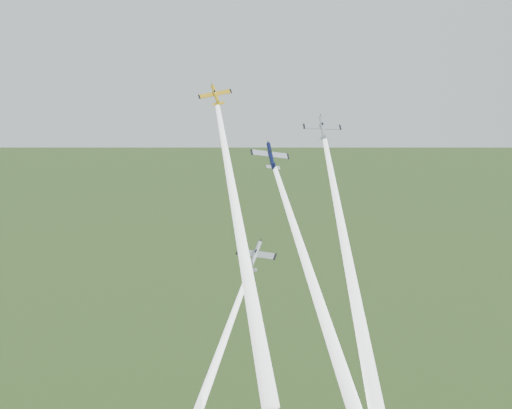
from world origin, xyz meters
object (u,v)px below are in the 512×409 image
plane_yellow (216,95)px  plane_navy (271,156)px  plane_silver_right (323,128)px  plane_silver_low (255,256)px

plane_yellow → plane_navy: bearing=-47.1°
plane_yellow → plane_silver_right: size_ratio=0.87×
plane_silver_low → plane_silver_right: bearing=62.2°
plane_yellow → plane_navy: (12.11, -6.62, -11.76)m
plane_silver_right → plane_navy: bearing=-155.6°
plane_yellow → plane_silver_right: 23.44m
plane_navy → plane_silver_right: size_ratio=1.02×
plane_navy → plane_silver_right: 13.74m
plane_silver_right → plane_silver_low: size_ratio=0.94×
plane_yellow → plane_silver_right: (22.40, 1.02, -6.82)m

